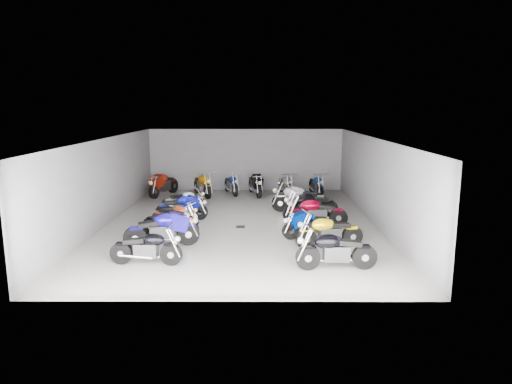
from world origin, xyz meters
TOP-DOWN VIEW (x-y plane):
  - ground at (0.00, 0.00)m, footprint 14.00×14.00m
  - wall_back at (0.00, 7.00)m, footprint 10.00×0.10m
  - wall_left at (-5.00, 0.00)m, footprint 0.10×14.00m
  - wall_right at (5.00, 0.00)m, footprint 0.10×14.00m
  - ceiling at (0.00, 0.00)m, footprint 10.00×14.00m
  - drain_grate at (0.00, -0.50)m, footprint 0.32×0.32m
  - motorcycle_left_a at (-2.45, -4.55)m, footprint 2.05×0.44m
  - motorcycle_left_b at (-2.33, -2.95)m, footprint 2.31×0.80m
  - motorcycle_left_c at (-2.29, -1.83)m, footprint 2.04×0.80m
  - motorcycle_left_d at (-2.36, -0.58)m, footprint 1.81×0.63m
  - motorcycle_left_e at (-2.30, 0.58)m, footprint 2.05×0.40m
  - motorcycle_left_f at (-2.47, 2.08)m, footprint 1.84×0.63m
  - motorcycle_right_a at (2.72, -4.91)m, footprint 2.22×0.46m
  - motorcycle_right_b at (2.84, -3.03)m, footprint 2.15×0.66m
  - motorcycle_right_c at (2.37, -1.96)m, footprint 1.93×0.56m
  - motorcycle_right_d at (2.78, -0.43)m, footprint 2.24×0.45m
  - motorcycle_right_e at (2.66, 0.51)m, footprint 2.25×1.03m
  - motorcycle_right_f at (2.37, 1.88)m, footprint 2.39×0.56m
  - motorcycle_back_a at (-4.01, 5.38)m, footprint 1.03×2.25m
  - motorcycle_back_b at (-2.07, 5.31)m, footprint 1.12×2.25m
  - motorcycle_back_c at (-0.69, 5.83)m, footprint 0.81×2.06m
  - motorcycle_back_d at (0.52, 5.52)m, footprint 0.71×2.33m
  - motorcycle_back_e at (2.01, 5.75)m, footprint 0.63×2.04m
  - motorcycle_back_f at (3.55, 5.63)m, footprint 0.53×2.11m

SIDE VIEW (x-z plane):
  - ground at x=0.00m, z-range 0.00..0.00m
  - drain_grate at x=0.00m, z-range 0.00..0.01m
  - motorcycle_left_d at x=-2.36m, z-range 0.04..0.85m
  - motorcycle_left_f at x=-2.47m, z-range 0.04..0.86m
  - motorcycle_right_c at x=2.37m, z-range 0.04..0.90m
  - motorcycle_left_a at x=-2.45m, z-range 0.04..0.94m
  - motorcycle_left_e at x=-2.30m, z-range 0.04..0.94m
  - motorcycle_back_e at x=2.01m, z-range 0.04..0.95m
  - motorcycle_left_c at x=-2.29m, z-range 0.04..0.97m
  - motorcycle_back_f at x=3.55m, z-range 0.04..0.97m
  - motorcycle_back_c at x=-0.69m, z-range 0.04..0.98m
  - motorcycle_right_b at x=2.84m, z-range 0.04..1.00m
  - motorcycle_right_a at x=2.72m, z-range 0.04..1.02m
  - motorcycle_right_d at x=2.78m, z-range 0.04..1.03m
  - motorcycle_left_b at x=-2.33m, z-range 0.05..1.08m
  - motorcycle_back_d at x=0.52m, z-range 0.05..1.08m
  - motorcycle_right_e at x=2.66m, z-range 0.05..1.09m
  - motorcycle_back_a at x=-4.01m, z-range 0.05..1.09m
  - motorcycle_right_f at x=2.37m, z-range 0.05..1.10m
  - motorcycle_back_b at x=-2.07m, z-range 0.05..1.10m
  - wall_back at x=0.00m, z-range 0.00..3.20m
  - wall_left at x=-5.00m, z-range 0.00..3.20m
  - wall_right at x=5.00m, z-range 0.00..3.20m
  - ceiling at x=0.00m, z-range 3.20..3.24m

